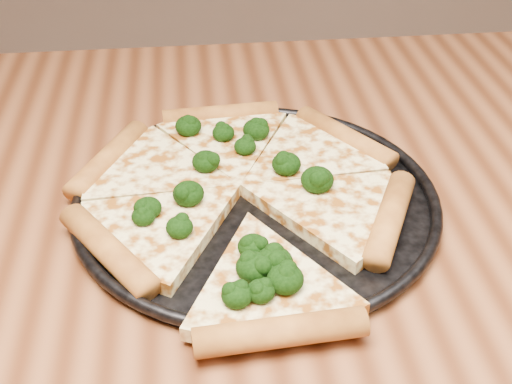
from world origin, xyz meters
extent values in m
cube|color=brown|center=(0.00, 0.00, 0.73)|extent=(1.20, 0.90, 0.04)
cylinder|color=black|center=(0.02, 0.06, 0.75)|extent=(0.33, 0.33, 0.01)
torus|color=black|center=(0.02, 0.06, 0.76)|extent=(0.34, 0.34, 0.01)
cylinder|color=#C57A31|center=(0.12, 0.15, 0.77)|extent=(0.09, 0.12, 0.02)
cylinder|color=#C57A31|center=(0.00, 0.22, 0.77)|extent=(0.13, 0.03, 0.02)
cylinder|color=#C57A31|center=(-0.12, 0.14, 0.77)|extent=(0.08, 0.12, 0.02)
cylinder|color=#C57A31|center=(-0.11, 0.00, 0.77)|extent=(0.09, 0.12, 0.02)
cylinder|color=#C57A31|center=(0.02, -0.11, 0.77)|extent=(0.13, 0.03, 0.02)
cylinder|color=#C57A31|center=(0.13, 0.01, 0.77)|extent=(0.08, 0.12, 0.02)
ellipsoid|color=black|center=(0.08, 0.06, 0.78)|extent=(0.03, 0.03, 0.02)
ellipsoid|color=black|center=(-0.08, 0.04, 0.78)|extent=(0.02, 0.02, 0.02)
ellipsoid|color=black|center=(-0.04, 0.05, 0.78)|extent=(0.03, 0.03, 0.02)
ellipsoid|color=black|center=(0.01, -0.03, 0.78)|extent=(0.03, 0.03, 0.02)
ellipsoid|color=black|center=(0.05, 0.09, 0.78)|extent=(0.03, 0.03, 0.02)
ellipsoid|color=black|center=(0.03, -0.07, 0.78)|extent=(0.03, 0.03, 0.02)
ellipsoid|color=black|center=(0.02, -0.05, 0.78)|extent=(0.03, 0.03, 0.02)
ellipsoid|color=black|center=(-0.05, 0.01, 0.78)|extent=(0.02, 0.02, 0.02)
ellipsoid|color=black|center=(-0.08, 0.03, 0.77)|extent=(0.02, 0.02, 0.02)
ellipsoid|color=black|center=(0.01, -0.08, 0.78)|extent=(0.02, 0.02, 0.02)
ellipsoid|color=black|center=(0.00, -0.05, 0.78)|extent=(0.03, 0.03, 0.02)
ellipsoid|color=black|center=(-0.03, 0.11, 0.78)|extent=(0.03, 0.03, 0.02)
ellipsoid|color=black|center=(-0.01, -0.08, 0.78)|extent=(0.02, 0.02, 0.02)
ellipsoid|color=black|center=(0.02, 0.13, 0.78)|extent=(0.02, 0.02, 0.02)
ellipsoid|color=black|center=(0.03, 0.16, 0.78)|extent=(0.03, 0.03, 0.02)
ellipsoid|color=black|center=(-0.04, 0.18, 0.78)|extent=(0.03, 0.03, 0.02)
ellipsoid|color=black|center=(0.00, 0.16, 0.78)|extent=(0.02, 0.02, 0.02)
camera|label=1|loc=(-0.04, -0.44, 1.13)|focal=47.25mm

